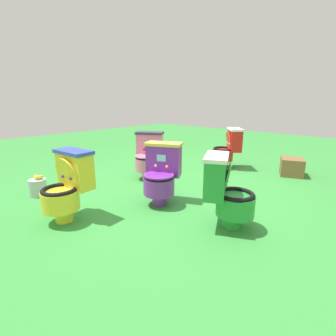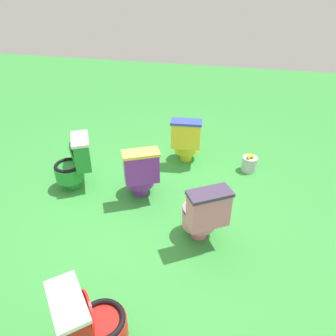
{
  "view_description": "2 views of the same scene",
  "coord_description": "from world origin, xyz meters",
  "px_view_note": "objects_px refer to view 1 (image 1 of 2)",
  "views": [
    {
      "loc": [
        2.63,
        2.13,
        1.23
      ],
      "look_at": [
        0.3,
        0.03,
        0.37
      ],
      "focal_mm": 26.88,
      "sensor_mm": 36.0,
      "label": 1
    },
    {
      "loc": [
        -2.67,
        -0.93,
        2.58
      ],
      "look_at": [
        0.44,
        -0.24,
        0.54
      ],
      "focal_mm": 34.43,
      "sensor_mm": 36.0,
      "label": 2
    }
  ],
  "objects_px": {
    "toilet_pink": "(148,155)",
    "toilet_purple": "(161,173)",
    "toilet_red": "(228,148)",
    "small_crate": "(292,167)",
    "toilet_yellow": "(67,185)",
    "toilet_green": "(226,191)",
    "lemon_bucket": "(38,187)"
  },
  "relations": [
    {
      "from": "toilet_yellow",
      "to": "toilet_pink",
      "type": "bearing_deg",
      "value": -79.51
    },
    {
      "from": "toilet_purple",
      "to": "toilet_green",
      "type": "distance_m",
      "value": 0.9
    },
    {
      "from": "toilet_purple",
      "to": "toilet_yellow",
      "type": "height_order",
      "value": "same"
    },
    {
      "from": "toilet_green",
      "to": "toilet_pink",
      "type": "distance_m",
      "value": 1.87
    },
    {
      "from": "toilet_red",
      "to": "toilet_green",
      "type": "bearing_deg",
      "value": 167.78
    },
    {
      "from": "toilet_green",
      "to": "small_crate",
      "type": "xyz_separation_m",
      "value": [
        -2.31,
        -0.06,
        -0.23
      ]
    },
    {
      "from": "toilet_red",
      "to": "lemon_bucket",
      "type": "relative_size",
      "value": 2.63
    },
    {
      "from": "lemon_bucket",
      "to": "toilet_purple",
      "type": "bearing_deg",
      "value": 124.46
    },
    {
      "from": "toilet_yellow",
      "to": "lemon_bucket",
      "type": "xyz_separation_m",
      "value": [
        -0.04,
        -0.94,
        -0.26
      ]
    },
    {
      "from": "toilet_purple",
      "to": "toilet_red",
      "type": "distance_m",
      "value": 2.01
    },
    {
      "from": "toilet_yellow",
      "to": "toilet_red",
      "type": "height_order",
      "value": "same"
    },
    {
      "from": "toilet_yellow",
      "to": "lemon_bucket",
      "type": "distance_m",
      "value": 0.98
    },
    {
      "from": "toilet_pink",
      "to": "toilet_green",
      "type": "bearing_deg",
      "value": 128.72
    },
    {
      "from": "small_crate",
      "to": "lemon_bucket",
      "type": "height_order",
      "value": "small_crate"
    },
    {
      "from": "toilet_pink",
      "to": "small_crate",
      "type": "relative_size",
      "value": 1.88
    },
    {
      "from": "lemon_bucket",
      "to": "toilet_yellow",
      "type": "bearing_deg",
      "value": 87.35
    },
    {
      "from": "toilet_pink",
      "to": "toilet_red",
      "type": "bearing_deg",
      "value": -146.59
    },
    {
      "from": "small_crate",
      "to": "toilet_green",
      "type": "bearing_deg",
      "value": 1.59
    },
    {
      "from": "toilet_purple",
      "to": "toilet_yellow",
      "type": "xyz_separation_m",
      "value": [
        0.97,
        -0.41,
        0.0
      ]
    },
    {
      "from": "small_crate",
      "to": "lemon_bucket",
      "type": "distance_m",
      "value": 3.89
    },
    {
      "from": "toilet_pink",
      "to": "lemon_bucket",
      "type": "relative_size",
      "value": 2.63
    },
    {
      "from": "toilet_purple",
      "to": "toilet_pink",
      "type": "xyz_separation_m",
      "value": [
        -0.61,
        -0.86,
        0.0
      ]
    },
    {
      "from": "small_crate",
      "to": "toilet_yellow",
      "type": "bearing_deg",
      "value": -20.96
    },
    {
      "from": "toilet_pink",
      "to": "lemon_bucket",
      "type": "distance_m",
      "value": 1.63
    },
    {
      "from": "toilet_yellow",
      "to": "small_crate",
      "type": "xyz_separation_m",
      "value": [
        -3.25,
        1.25,
        -0.23
      ]
    },
    {
      "from": "toilet_red",
      "to": "small_crate",
      "type": "height_order",
      "value": "toilet_red"
    },
    {
      "from": "toilet_pink",
      "to": "toilet_purple",
      "type": "bearing_deg",
      "value": 113.52
    },
    {
      "from": "toilet_purple",
      "to": "toilet_pink",
      "type": "height_order",
      "value": "same"
    },
    {
      "from": "toilet_green",
      "to": "toilet_red",
      "type": "height_order",
      "value": "same"
    },
    {
      "from": "toilet_purple",
      "to": "toilet_red",
      "type": "height_order",
      "value": "same"
    },
    {
      "from": "toilet_pink",
      "to": "lemon_bucket",
      "type": "xyz_separation_m",
      "value": [
        1.54,
        -0.5,
        -0.25
      ]
    },
    {
      "from": "toilet_purple",
      "to": "small_crate",
      "type": "xyz_separation_m",
      "value": [
        -2.28,
        0.83,
        -0.23
      ]
    }
  ]
}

